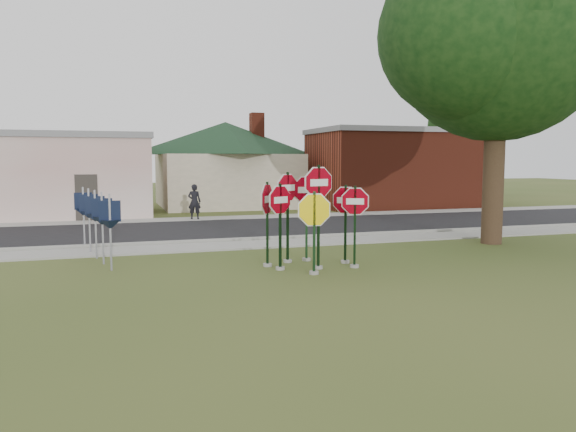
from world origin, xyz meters
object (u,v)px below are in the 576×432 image
object	(u,v)px
oak_tree	(499,31)
pedestrian	(194,202)
stop_sign_left	(280,215)
stop_sign_center	(319,200)
stop_sign_yellow	(314,222)

from	to	relation	value
oak_tree	pedestrian	bearing A→B (deg)	129.50
stop_sign_left	oak_tree	distance (m)	10.31
stop_sign_left	stop_sign_center	bearing A→B (deg)	-10.36
stop_sign_yellow	stop_sign_left	size ratio (longest dim) A/B	0.93
stop_sign_center	oak_tree	distance (m)	9.35
stop_sign_left	stop_sign_yellow	bearing A→B (deg)	-51.39
stop_sign_center	stop_sign_yellow	bearing A→B (deg)	-119.36
stop_sign_center	pedestrian	distance (m)	13.03
pedestrian	stop_sign_left	bearing A→B (deg)	110.04
stop_sign_yellow	pedestrian	xyz separation A→B (m)	(-1.01, 13.55, -0.43)
oak_tree	stop_sign_left	bearing A→B (deg)	-164.84
stop_sign_center	pedestrian	size ratio (longest dim) A/B	1.71
stop_sign_center	stop_sign_left	world-z (taller)	stop_sign_center
stop_sign_center	pedestrian	world-z (taller)	stop_sign_center
stop_sign_center	pedestrian	xyz separation A→B (m)	(-1.36, 12.93, -0.92)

